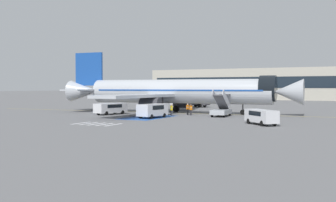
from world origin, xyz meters
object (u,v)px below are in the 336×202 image
object	(u,v)px
fuel_tanker	(190,99)
service_van_0	(261,116)
airliner	(175,92)
ground_crew_1	(188,108)
boarding_stairs_forward	(221,110)
service_van_2	(111,108)
terminal_building	(291,84)
ground_crew_2	(171,109)
service_van_1	(152,110)
baggage_cart	(164,113)
ground_crew_0	(191,109)

from	to	relation	value
fuel_tanker	service_van_0	bearing A→B (deg)	-140.20
airliner	service_van_0	world-z (taller)	airliner
ground_crew_1	airliner	bearing A→B (deg)	72.41
airliner	boarding_stairs_forward	xyz separation A→B (m)	(9.58, -3.88, -2.64)
service_van_2	ground_crew_1	xyz separation A→B (m)	(11.45, 4.86, -0.06)
terminal_building	service_van_2	bearing A→B (deg)	-99.29
ground_crew_2	fuel_tanker	bearing A→B (deg)	-31.54
boarding_stairs_forward	service_van_1	size ratio (longest dim) A/B	1.05
service_van_2	terminal_building	xyz separation A→B (m)	(14.32, 87.55, 4.35)
service_van_0	service_van_2	bearing A→B (deg)	122.15
service_van_0	service_van_1	xyz separation A→B (m)	(-16.37, 3.34, 0.12)
terminal_building	baggage_cart	bearing A→B (deg)	-94.24
boarding_stairs_forward	baggage_cart	distance (m)	9.40
airliner	service_van_1	xyz separation A→B (m)	(1.66, -10.94, -2.44)
service_van_1	ground_crew_2	distance (m)	4.60
ground_crew_1	ground_crew_2	world-z (taller)	ground_crew_1
airliner	service_van_1	bearing A→B (deg)	4.39
service_van_1	service_van_2	bearing A→B (deg)	-9.75
boarding_stairs_forward	service_van_2	distance (m)	17.81
service_van_2	boarding_stairs_forward	bearing A→B (deg)	-153.08
service_van_2	ground_crew_1	bearing A→B (deg)	-142.55
airliner	ground_crew_2	size ratio (longest dim) A/B	23.45
ground_crew_1	ground_crew_2	distance (m)	3.73
service_van_0	ground_crew_1	distance (m)	18.35
ground_crew_0	service_van_2	bearing A→B (deg)	149.41
boarding_stairs_forward	ground_crew_2	bearing A→B (deg)	-164.55
airliner	ground_crew_1	xyz separation A→B (m)	(3.64, -2.87, -2.60)
ground_crew_0	service_van_1	bearing A→B (deg)	-160.40
terminal_building	service_van_1	bearing A→B (deg)	-93.06
service_van_2	baggage_cart	xyz separation A→B (m)	(8.05, 3.05, -0.84)
baggage_cart	ground_crew_1	xyz separation A→B (m)	(3.39, 1.82, 0.79)
boarding_stairs_forward	terminal_building	xyz separation A→B (m)	(-3.07, 83.69, 4.44)
service_van_0	terminal_building	distance (m)	94.89
airliner	ground_crew_2	distance (m)	7.36
service_van_0	baggage_cart	xyz separation A→B (m)	(-17.77, 9.59, -0.83)
service_van_0	service_van_2	distance (m)	26.64
airliner	ground_crew_1	bearing A→B (deg)	47.52
service_van_1	boarding_stairs_forward	bearing A→B (deg)	-129.35
service_van_0	service_van_2	xyz separation A→B (m)	(-25.83, 6.54, 0.02)
ground_crew_2	terminal_building	xyz separation A→B (m)	(4.02, 86.23, 4.41)
ground_crew_0	terminal_building	world-z (taller)	terminal_building
service_van_2	ground_crew_0	world-z (taller)	service_van_2
baggage_cart	ground_crew_0	distance (m)	4.46
service_van_2	ground_crew_2	bearing A→B (deg)	-158.28
service_van_1	airliner	bearing A→B (deg)	-72.42
baggage_cart	terminal_building	world-z (taller)	terminal_building
service_van_1	baggage_cart	distance (m)	6.48
ground_crew_1	terminal_building	world-z (taller)	terminal_building
baggage_cart	terminal_building	size ratio (longest dim) A/B	0.03
airliner	service_van_2	distance (m)	11.28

